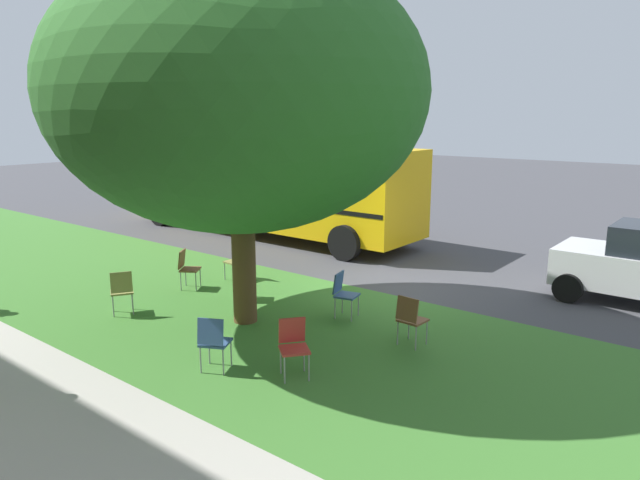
# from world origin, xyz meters

# --- Properties ---
(ground) EXTENTS (80.00, 80.00, 0.00)m
(ground) POSITION_xyz_m (0.00, 0.00, 0.00)
(ground) COLOR #424247
(grass_verge) EXTENTS (48.00, 6.00, 0.01)m
(grass_verge) POSITION_xyz_m (0.00, 3.20, 0.00)
(grass_verge) COLOR #3D752D
(grass_verge) RESTS_ON ground
(sidewalk_strip) EXTENTS (48.00, 2.80, 0.01)m
(sidewalk_strip) POSITION_xyz_m (0.00, 7.60, 0.00)
(sidewalk_strip) COLOR #ADA89E
(sidewalk_strip) RESTS_ON ground
(street_tree) EXTENTS (6.59, 6.59, 6.64)m
(street_tree) POSITION_xyz_m (1.18, 3.30, 4.20)
(street_tree) COLOR brown
(street_tree) RESTS_ON ground
(chair_0) EXTENTS (0.57, 0.57, 0.88)m
(chair_0) POSITION_xyz_m (3.32, 4.53, 0.52)
(chair_0) COLOR olive
(chair_0) RESTS_ON ground
(chair_1) EXTENTS (0.45, 0.45, 0.88)m
(chair_1) POSITION_xyz_m (3.35, 1.43, 0.52)
(chair_1) COLOR olive
(chair_1) RESTS_ON ground
(chair_2) EXTENTS (0.51, 0.50, 0.88)m
(chair_2) POSITION_xyz_m (-0.13, 1.97, 0.52)
(chair_2) COLOR #335184
(chair_2) RESTS_ON ground
(chair_3) EXTENTS (0.59, 0.58, 0.88)m
(chair_3) POSITION_xyz_m (-1.06, 4.49, 0.52)
(chair_3) COLOR #B7332D
(chair_3) RESTS_ON ground
(chair_4) EXTENTS (0.58, 0.58, 0.88)m
(chair_4) POSITION_xyz_m (3.71, 2.63, 0.52)
(chair_4) COLOR brown
(chair_4) RESTS_ON ground
(chair_5) EXTENTS (0.56, 0.56, 0.88)m
(chair_5) POSITION_xyz_m (-0.02, 5.14, 0.52)
(chair_5) COLOR #335184
(chair_5) RESTS_ON ground
(chair_6) EXTENTS (0.44, 0.45, 0.88)m
(chair_6) POSITION_xyz_m (-1.86, 2.43, 0.52)
(chair_6) COLOR brown
(chair_6) RESTS_ON ground
(chair_7) EXTENTS (0.59, 0.59, 0.88)m
(chair_7) POSITION_xyz_m (2.09, 2.44, 0.52)
(chair_7) COLOR olive
(chair_7) RESTS_ON ground
(school_bus) EXTENTS (10.40, 2.80, 2.88)m
(school_bus) POSITION_xyz_m (6.43, -2.88, 1.76)
(school_bus) COLOR yellow
(school_bus) RESTS_ON ground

